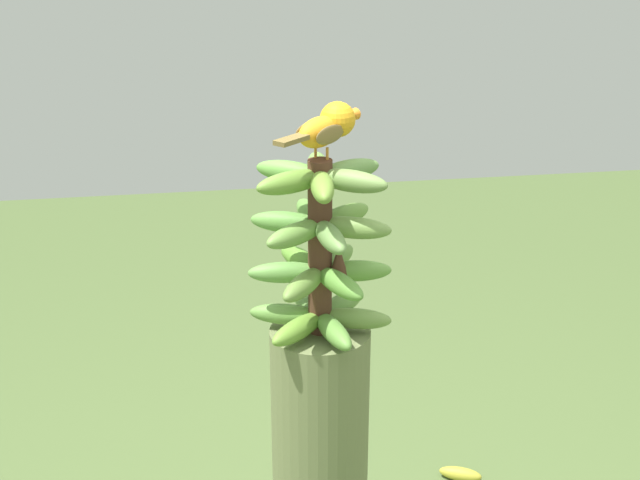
% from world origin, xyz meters
% --- Properties ---
extents(banana_bunch, '(0.26, 0.26, 0.33)m').
position_xyz_m(banana_bunch, '(0.00, -0.00, 1.21)').
color(banana_bunch, '#4C2D1E').
rests_on(banana_bunch, banana_tree).
extents(perched_bird, '(0.16, 0.17, 0.09)m').
position_xyz_m(perched_bird, '(0.02, -0.02, 1.43)').
color(perched_bird, '#C68933').
rests_on(perched_bird, banana_bunch).
extents(fallen_banana, '(0.10, 0.15, 0.05)m').
position_xyz_m(fallen_banana, '(0.86, -0.60, 0.02)').
color(fallen_banana, gold).
rests_on(fallen_banana, ground).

